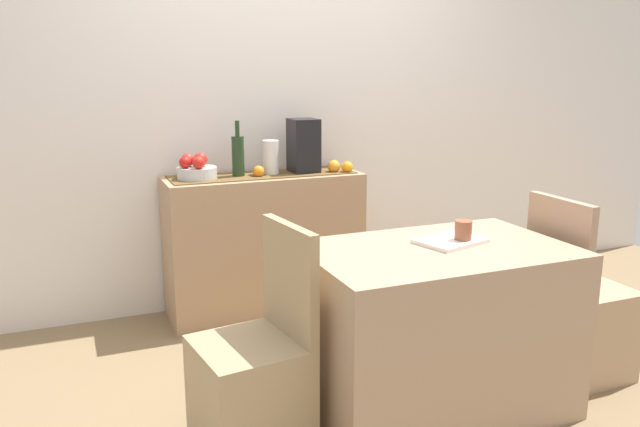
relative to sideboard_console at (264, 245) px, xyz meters
The scene contains 20 objects.
ground_plane 1.04m from the sideboard_console, 79.05° to the right, with size 6.40×6.40×0.02m, color olive.
room_wall_rear 0.97m from the sideboard_console, 55.60° to the left, with size 6.40×0.06×2.70m, color silver.
sideboard_console is the anchor object (origin of this frame).
table_runner 0.43m from the sideboard_console, ahead, with size 1.10×0.32×0.01m, color brown.
fruit_bowl 0.61m from the sideboard_console, behind, with size 0.23×0.23×0.07m, color silver.
apple_upper 0.65m from the sideboard_console, behind, with size 0.08×0.08×0.08m, color red.
apple_front 0.71m from the sideboard_console, behind, with size 0.07×0.07×0.07m, color red.
apple_rear 0.67m from the sideboard_console, behind, with size 0.07×0.07×0.07m, color red.
apple_right 0.69m from the sideboard_console, behind, with size 0.08×0.08×0.08m, color #AD2B20.
wine_bottle 0.58m from the sideboard_console, behind, with size 0.07×0.07×0.33m.
coffee_maker 0.65m from the sideboard_console, ahead, with size 0.16×0.18×0.33m, color black.
ceramic_vase 0.53m from the sideboard_console, ahead, with size 0.10×0.10×0.21m, color silver.
orange_loose_far 0.47m from the sideboard_console, 127.81° to the right, with size 0.07×0.07×0.07m, color orange.
orange_loose_mid 0.69m from the sideboard_console, 12.47° to the right, with size 0.07×0.07×0.07m, color orange.
orange_loose_end 0.64m from the sideboard_console, ahead, with size 0.08×0.08×0.08m, color orange.
dining_table 1.42m from the sideboard_console, 75.94° to the right, with size 1.12×0.71×0.74m, color tan.
open_book 1.43m from the sideboard_console, 71.95° to the right, with size 0.28×0.21×0.02m, color white.
coffee_cup 1.49m from the sideboard_console, 70.77° to the right, with size 0.07×0.07×0.10m, color brown.
chair_near_window 1.46m from the sideboard_console, 109.26° to the right, with size 0.45×0.45×0.90m.
chair_by_corner 1.81m from the sideboard_console, 49.65° to the right, with size 0.40×0.40×0.90m.
Camera 1 is at (-1.28, -2.64, 1.49)m, focal length 35.52 mm.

